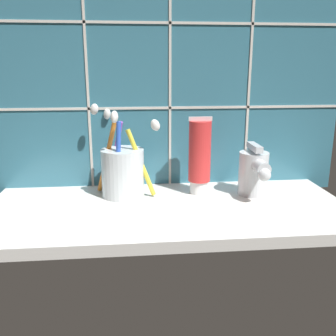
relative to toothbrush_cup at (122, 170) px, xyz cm
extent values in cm
cube|color=silver|center=(8.36, -7.03, -6.15)|extent=(66.33, 28.60, 2.00)
cube|color=#336B7F|center=(8.36, 7.52, 17.15)|extent=(76.33, 1.50, 48.60)
cube|color=beige|center=(8.36, 6.67, 11.32)|extent=(76.33, 0.24, 0.50)
cube|color=beige|center=(8.36, 6.67, 27.84)|extent=(76.33, 0.24, 0.50)
cube|color=beige|center=(-6.56, 6.67, 17.15)|extent=(0.50, 0.24, 48.60)
cube|color=beige|center=(10.02, 6.67, 17.15)|extent=(0.50, 0.24, 48.60)
cube|color=beige|center=(26.61, 6.67, 17.15)|extent=(0.50, 0.24, 48.60)
cylinder|color=silver|center=(0.05, -0.08, -0.48)|extent=(8.34, 8.34, 9.33)
cylinder|color=yellow|center=(3.60, -0.66, 1.62)|extent=(5.89, 2.72, 13.08)
ellipsoid|color=white|center=(6.39, -1.59, 9.02)|extent=(2.67, 1.99, 2.67)
cylinder|color=purple|center=(-1.41, 3.93, 2.22)|extent=(3.83, 5.06, 14.23)
ellipsoid|color=white|center=(-2.91, 6.14, 10.23)|extent=(2.37, 2.63, 2.62)
cylinder|color=orange|center=(-2.86, 1.34, 2.90)|extent=(5.17, 3.86, 15.57)
ellipsoid|color=white|center=(-5.11, 2.84, 11.61)|extent=(2.61, 2.34, 2.60)
cylinder|color=blue|center=(-0.67, -2.15, 2.51)|extent=(1.82, 2.89, 14.64)
ellipsoid|color=white|center=(-1.05, -3.14, 10.87)|extent=(1.91, 2.29, 2.40)
cylinder|color=white|center=(15.21, -0.08, -3.83)|extent=(3.71, 3.71, 2.64)
cylinder|color=red|center=(15.21, -0.08, 3.49)|extent=(4.37, 4.37, 12.01)
cube|color=silver|center=(15.21, -0.08, 9.89)|extent=(4.59, 0.36, 0.80)
cylinder|color=silver|center=(25.67, -1.85, -0.85)|extent=(5.76, 5.76, 8.60)
cylinder|color=silver|center=(25.66, -4.95, 1.56)|extent=(2.61, 6.20, 2.59)
sphere|color=silver|center=(25.65, -8.05, 0.69)|extent=(2.42, 2.42, 2.42)
cube|color=silver|center=(25.67, -1.85, 4.45)|extent=(1.42, 6.00, 1.20)
camera|label=1|loc=(1.95, -70.86, 19.63)|focal=40.00mm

